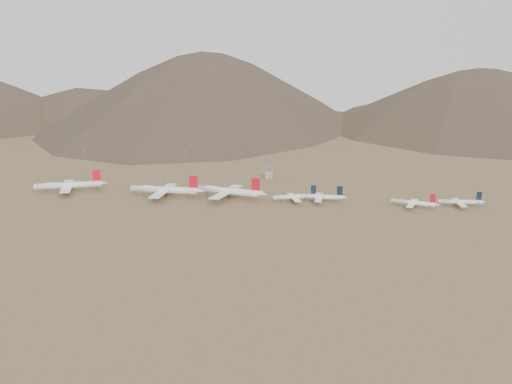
# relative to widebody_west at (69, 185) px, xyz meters

# --- Properties ---
(ground) EXTENTS (3000.00, 3000.00, 0.00)m
(ground) POSITION_rel_widebody_west_xyz_m (150.97, -32.45, -7.06)
(ground) COLOR olive
(ground) RESTS_ON ground
(mountain_ridge) EXTENTS (4400.00, 1000.00, 300.00)m
(mountain_ridge) POSITION_rel_widebody_west_xyz_m (150.97, 867.55, 142.94)
(mountain_ridge) COLOR brown
(mountain_ridge) RESTS_ON ground
(widebody_west) EXTENTS (65.43, 52.38, 20.46)m
(widebody_west) POSITION_rel_widebody_west_xyz_m (0.00, 0.00, 0.00)
(widebody_west) COLOR white
(widebody_west) RESTS_ON ground
(widebody_centre) EXTENTS (71.79, 54.94, 21.31)m
(widebody_centre) POSITION_rel_widebody_west_xyz_m (96.12, -5.78, 0.29)
(widebody_centre) COLOR white
(widebody_centre) RESTS_ON ground
(widebody_east) EXTENTS (70.75, 55.63, 21.35)m
(widebody_east) POSITION_rel_widebody_west_xyz_m (153.99, -2.32, 0.31)
(widebody_east) COLOR white
(widebody_east) RESTS_ON ground
(narrowbody_a) EXTENTS (42.44, 31.59, 14.51)m
(narrowbody_a) POSITION_rel_widebody_west_xyz_m (216.20, -3.75, -2.35)
(narrowbody_a) COLOR white
(narrowbody_a) RESTS_ON ground
(narrowbody_b) EXTENTS (45.97, 32.77, 15.17)m
(narrowbody_b) POSITION_rel_widebody_west_xyz_m (237.97, -1.67, -2.13)
(narrowbody_b) COLOR white
(narrowbody_b) RESTS_ON ground
(narrowbody_c) EXTENTS (40.63, 30.09, 13.77)m
(narrowbody_c) POSITION_rel_widebody_west_xyz_m (317.87, -9.29, -2.59)
(narrowbody_c) COLOR white
(narrowbody_c) RESTS_ON ground
(narrowbody_d) EXTENTS (41.22, 29.74, 13.61)m
(narrowbody_d) POSITION_rel_widebody_west_xyz_m (358.20, 0.02, -2.64)
(narrowbody_d) COLOR white
(narrowbody_d) RESTS_ON ground
(control_tower) EXTENTS (8.00, 8.00, 12.00)m
(control_tower) POSITION_rel_widebody_west_xyz_m (180.97, 87.55, -1.74)
(control_tower) COLOR tan
(control_tower) RESTS_ON ground
(mast_far_west) EXTENTS (2.00, 0.60, 25.70)m
(mast_far_west) POSITION_rel_widebody_west_xyz_m (-22.68, 86.91, 7.15)
(mast_far_west) COLOR gray
(mast_far_west) RESTS_ON ground
(mast_west) EXTENTS (2.00, 0.60, 25.70)m
(mast_west) POSITION_rel_widebody_west_xyz_m (87.30, 101.62, 7.15)
(mast_west) COLOR gray
(mast_west) RESTS_ON ground
(mast_centre) EXTENTS (2.00, 0.60, 25.70)m
(mast_centre) POSITION_rel_widebody_west_xyz_m (205.88, 71.85, 7.15)
(mast_centre) COLOR gray
(mast_centre) RESTS_ON ground
(mast_east) EXTENTS (2.00, 0.60, 25.70)m
(mast_east) POSITION_rel_widebody_west_xyz_m (268.86, 115.06, 7.15)
(mast_east) COLOR gray
(mast_east) RESTS_ON ground
(mast_far_east) EXTENTS (2.00, 0.60, 25.70)m
(mast_far_east) POSITION_rel_widebody_west_xyz_m (362.28, 98.43, 7.15)
(mast_far_east) COLOR gray
(mast_far_east) RESTS_ON ground
(desert_scrub) EXTENTS (421.78, 181.20, 0.78)m
(desert_scrub) POSITION_rel_widebody_west_xyz_m (189.54, -97.79, -6.77)
(desert_scrub) COLOR olive
(desert_scrub) RESTS_ON ground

